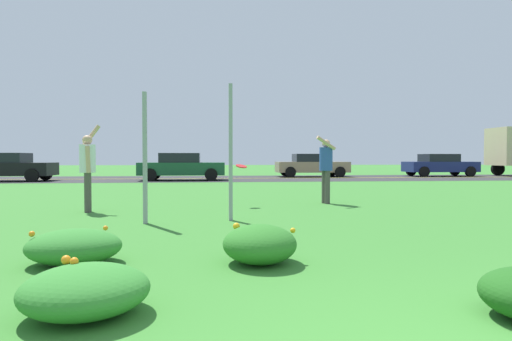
{
  "coord_description": "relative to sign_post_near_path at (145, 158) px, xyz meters",
  "views": [
    {
      "loc": [
        -1.54,
        -1.54,
        1.19
      ],
      "look_at": [
        -0.64,
        7.16,
        0.94
      ],
      "focal_mm": 30.23,
      "sensor_mm": 36.0,
      "label": 1
    }
  ],
  "objects": [
    {
      "name": "car_navy_rightmost",
      "position": [
        16.07,
        18.77,
        -0.45
      ],
      "size": [
        4.5,
        2.0,
        1.45
      ],
      "color": "navy",
      "rests_on": "ground"
    },
    {
      "name": "person_thrower_white_shirt",
      "position": [
        -1.51,
        1.82,
        -0.17
      ],
      "size": [
        0.42,
        0.54,
        1.94
      ],
      "color": "silver",
      "rests_on": "ground"
    },
    {
      "name": "daylily_clump_mid_right",
      "position": [
        0.25,
        -4.62,
        -1.0
      ],
      "size": [
        0.96,
        0.91,
        0.42
      ],
      "color": "#337F2D",
      "rests_on": "ground"
    },
    {
      "name": "ground_plane",
      "position": [
        2.74,
        5.31,
        -1.19
      ],
      "size": [
        120.0,
        120.0,
        0.0
      ],
      "primitive_type": "plane",
      "color": "#387A2D"
    },
    {
      "name": "sign_post_by_roadside",
      "position": [
        1.56,
        0.22,
        0.11
      ],
      "size": [
        0.07,
        0.1,
        2.6
      ],
      "color": "#93969B",
      "rests_on": "ground"
    },
    {
      "name": "car_tan_center_right",
      "position": [
        7.53,
        18.77,
        -0.45
      ],
      "size": [
        4.5,
        2.0,
        1.45
      ],
      "color": "#937F60",
      "rests_on": "ground"
    },
    {
      "name": "sign_post_near_path",
      "position": [
        0.0,
        0.0,
        0.0
      ],
      "size": [
        0.07,
        0.1,
        2.39
      ],
      "color": "#93969B",
      "rests_on": "ground"
    },
    {
      "name": "highway_strip",
      "position": [
        2.74,
        17.04,
        -1.19
      ],
      "size": [
        120.0,
        7.72,
        0.01
      ],
      "primitive_type": "cube",
      "color": "#2D2D30",
      "rests_on": "ground"
    },
    {
      "name": "highway_center_stripe",
      "position": [
        2.74,
        17.04,
        -1.18
      ],
      "size": [
        120.0,
        0.16,
        0.0
      ],
      "primitive_type": "cube",
      "color": "yellow",
      "rests_on": "ground"
    },
    {
      "name": "car_black_leftmost",
      "position": [
        -9.24,
        15.3,
        -0.45
      ],
      "size": [
        4.5,
        2.0,
        1.45
      ],
      "color": "black",
      "rests_on": "ground"
    },
    {
      "name": "daylily_clump_mid_left",
      "position": [
        1.74,
        -3.16,
        -0.97
      ],
      "size": [
        0.84,
        0.9,
        0.44
      ],
      "color": "#2D7526",
      "rests_on": "ground"
    },
    {
      "name": "daylily_clump_front_left",
      "position": [
        -0.34,
        -2.97,
        -1.0
      ],
      "size": [
        1.04,
        0.86,
        0.39
      ],
      "color": "#337F2D",
      "rests_on": "ground"
    },
    {
      "name": "person_catcher_blue_shirt",
      "position": [
        4.17,
        3.03,
        -0.18
      ],
      "size": [
        0.55,
        0.56,
        1.76
      ],
      "color": "#2D4C9E",
      "rests_on": "ground"
    },
    {
      "name": "car_dark_green_center_left",
      "position": [
        -0.38,
        15.3,
        -0.45
      ],
      "size": [
        4.5,
        2.0,
        1.45
      ],
      "color": "#194C2D",
      "rests_on": "ground"
    },
    {
      "name": "frisbee_red",
      "position": [
        1.93,
        2.64,
        -0.21
      ],
      "size": [
        0.29,
        0.28,
        0.13
      ],
      "color": "red"
    }
  ]
}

